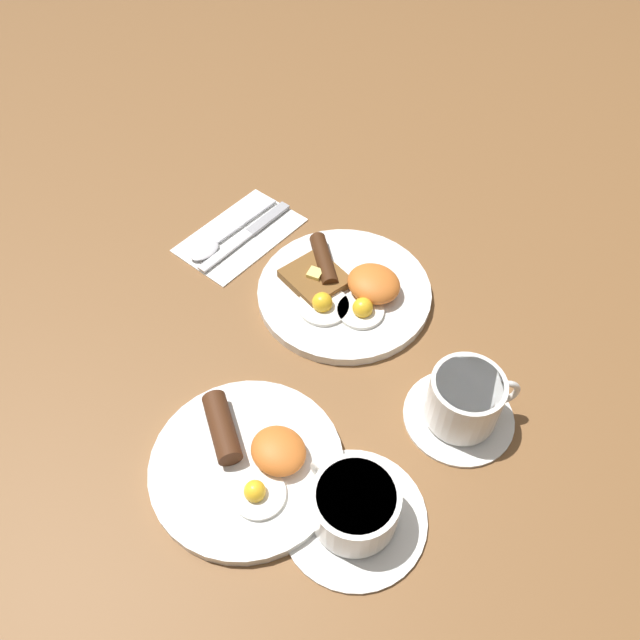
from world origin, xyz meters
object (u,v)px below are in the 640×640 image
at_px(breakfast_plate_near, 345,290).
at_px(breakfast_plate_far, 249,461).
at_px(knife, 250,232).
at_px(spoon, 213,244).
at_px(teacup_far, 354,508).
at_px(teacup_near, 464,402).

bearing_deg(breakfast_plate_near, breakfast_plate_far, 107.04).
xyz_separation_m(knife, spoon, (0.02, 0.06, 0.00)).
xyz_separation_m(breakfast_plate_far, spoon, (0.31, -0.23, -0.00)).
bearing_deg(teacup_far, breakfast_plate_far, 13.65).
xyz_separation_m(breakfast_plate_near, spoon, (0.22, 0.06, -0.01)).
xyz_separation_m(breakfast_plate_near, teacup_near, (-0.24, 0.06, 0.02)).
distance_m(knife, spoon, 0.06).
distance_m(breakfast_plate_near, teacup_far, 0.34).
distance_m(breakfast_plate_far, teacup_far, 0.14).
relative_size(breakfast_plate_near, breakfast_plate_far, 1.10).
bearing_deg(teacup_near, breakfast_plate_far, 55.41).
relative_size(breakfast_plate_near, teacup_near, 1.82).
bearing_deg(knife, spoon, -23.04).
relative_size(teacup_near, spoon, 0.76).
bearing_deg(breakfast_plate_far, knife, -45.09).
relative_size(breakfast_plate_far, spoon, 1.25).
xyz_separation_m(teacup_far, knife, (0.42, -0.25, -0.02)).
distance_m(breakfast_plate_near, breakfast_plate_far, 0.30).
distance_m(teacup_near, spoon, 0.46).
bearing_deg(spoon, breakfast_plate_far, 53.84).
distance_m(teacup_far, knife, 0.49).
xyz_separation_m(teacup_near, spoon, (0.46, -0.00, -0.03)).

